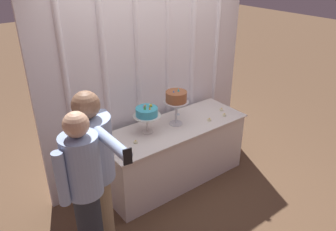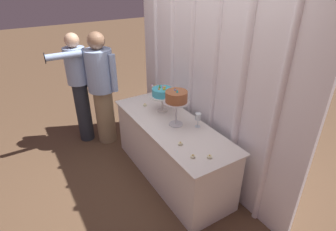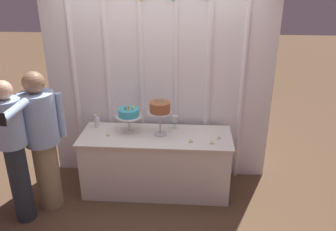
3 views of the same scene
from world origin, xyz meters
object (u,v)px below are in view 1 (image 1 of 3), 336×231
Objects in this scene: guest_man_dark_suit at (94,171)px; guest_girl_blue_dress at (86,194)px; cake_display_nearright at (176,98)px; wine_glass at (177,106)px; tealight_far_left at (136,142)px; tealight_near_right at (224,115)px; flower_vase at (108,133)px; cake_display_nearleft at (147,113)px; tealight_far_right at (221,110)px; cake_table at (174,153)px; tealight_near_left at (209,120)px.

guest_man_dark_suit reaches higher than guest_girl_blue_dress.
guest_man_dark_suit is at bearing -161.16° from cake_display_nearright.
wine_glass is at bearing 28.50° from guest_girl_blue_dress.
cake_display_nearright is at bearing 18.84° from guest_man_dark_suit.
tealight_far_left is at bearing -172.41° from cake_display_nearright.
tealight_near_right is (0.61, -0.20, -0.32)m from cake_display_nearright.
tealight_far_left is at bearing -51.22° from flower_vase.
flower_vase reaches higher than wine_glass.
cake_display_nearleft is 1.11m from tealight_far_right.
cake_display_nearright is 0.86m from flower_vase.
guest_man_dark_suit is (-1.22, -0.40, 0.50)m from cake_table.
cake_table is 0.79m from tealight_near_right.
guest_girl_blue_dress is (-1.83, -0.51, 0.13)m from tealight_near_left.
tealight_far_left is at bearing -174.88° from cake_table.
flower_vase is 0.75m from guest_man_dark_suit.
wine_glass is at bearing 14.60° from cake_display_nearleft.
tealight_near_right is (1.23, -0.12, 0.00)m from tealight_far_left.
tealight_far_left is at bearing 28.36° from guest_man_dark_suit.
wine_glass is (0.17, 0.18, -0.21)m from cake_display_nearright.
guest_girl_blue_dress reaches higher than tealight_far_right.
tealight_far_right is (1.31, 0.01, 0.00)m from tealight_far_left.
tealight_near_left is at bearing 175.90° from tealight_near_right.
guest_girl_blue_dress is at bearing -154.40° from cake_display_nearright.
cake_table is 0.91m from flower_vase.
tealight_near_left is at bearing -5.98° from tealight_far_left.
tealight_far_right is at bearing 16.29° from guest_girl_blue_dress.
cake_display_nearleft is at bearing 166.13° from tealight_near_right.
wine_glass is 0.60m from tealight_near_right.
cake_display_nearleft is 0.21× the size of guest_man_dark_suit.
guest_man_dark_suit is at bearing -156.74° from wine_glass.
tealight_near_right is 2.13m from guest_girl_blue_dress.
cake_display_nearright reaches higher than cake_table.
guest_girl_blue_dress reaches higher than cake_display_nearright.
guest_man_dark_suit reaches higher than flower_vase.
tealight_near_right is 0.16m from tealight_far_right.
cake_display_nearright is 0.28× the size of guest_girl_blue_dress.
wine_glass is at bearing 154.20° from tealight_far_right.
cake_table is 0.71m from cake_display_nearright.
guest_girl_blue_dress is at bearing -151.50° from wine_glass.
guest_girl_blue_dress reaches higher than tealight_near_right.
tealight_near_left is 0.24m from tealight_near_right.
tealight_far_right is (0.33, 0.12, -0.00)m from tealight_near_left.
guest_girl_blue_dress is at bearing -143.77° from tealight_far_left.
flower_vase is (-0.81, 0.16, -0.25)m from cake_display_nearright.
guest_girl_blue_dress is (-1.08, -0.74, -0.10)m from cake_display_nearleft.
cake_table is 1.13× the size of guest_girl_blue_dress.
flower_vase is at bearing 165.01° from cake_display_nearleft.
cake_display_nearleft is at bearing 173.81° from cake_display_nearright.
cake_display_nearleft is 1.05m from tealight_near_right.
guest_girl_blue_dress is at bearing -164.31° from tealight_near_left.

